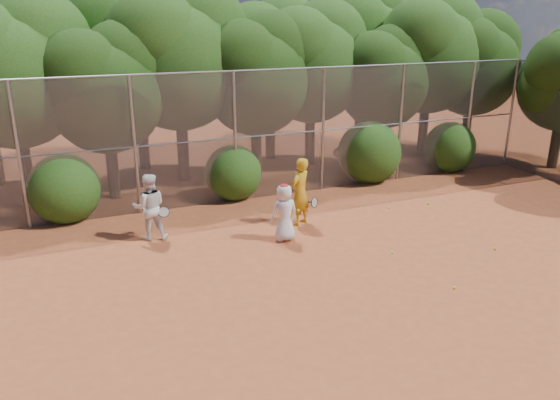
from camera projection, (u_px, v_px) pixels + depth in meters
name	position (u px, v px, depth m)	size (l,w,h in m)	color
ground	(363.00, 273.00, 12.38)	(80.00, 80.00, 0.00)	#9C4423
fence_back	(262.00, 134.00, 16.91)	(20.05, 0.09, 4.03)	gray
tree_1	(12.00, 65.00, 15.92)	(4.64, 4.03, 6.35)	black
tree_2	(106.00, 84.00, 16.41)	(3.99, 3.47, 5.47)	black
tree_3	(179.00, 52.00, 17.96)	(4.89, 4.26, 6.70)	black
tree_4	(256.00, 70.00, 18.55)	(4.19, 3.64, 5.73)	black
tree_5	(312.00, 58.00, 20.09)	(4.51, 3.92, 6.17)	black
tree_6	(384.00, 74.00, 20.32)	(3.86, 3.36, 5.29)	black
tree_7	(431.00, 49.00, 21.51)	(4.77, 4.14, 6.53)	black
tree_8	(474.00, 60.00, 22.13)	(4.25, 3.70, 5.82)	black
tree_10	(137.00, 42.00, 19.43)	(5.15, 4.48, 7.06)	black
tree_11	(271.00, 53.00, 21.07)	(4.64, 4.03, 6.35)	black
tree_12	(364.00, 41.00, 23.15)	(5.02, 4.37, 6.88)	black
bush_0	(64.00, 186.00, 15.33)	(2.00, 2.00, 2.00)	#1E4210
bush_1	(233.00, 170.00, 17.21)	(1.80, 1.80, 1.80)	#1E4210
bush_2	(369.00, 150.00, 19.00)	(2.20, 2.20, 2.20)	#1E4210
bush_3	(450.00, 145.00, 20.34)	(1.90, 1.90, 1.90)	#1E4210
player_yellow	(300.00, 192.00, 14.98)	(0.91, 0.74, 1.90)	gold
player_teen	(284.00, 213.00, 13.94)	(0.75, 0.51, 1.53)	white
player_white	(150.00, 207.00, 14.00)	(0.95, 0.82, 1.75)	white
ball_0	(392.00, 252.00, 13.36)	(0.07, 0.07, 0.07)	#C0EA2A
ball_1	(428.00, 204.00, 16.82)	(0.07, 0.07, 0.07)	#C0EA2A
ball_2	(455.00, 288.00, 11.64)	(0.07, 0.07, 0.07)	#C0EA2A
ball_3	(495.00, 249.00, 13.56)	(0.07, 0.07, 0.07)	#C0EA2A
ball_4	(388.00, 208.00, 16.47)	(0.07, 0.07, 0.07)	#C0EA2A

